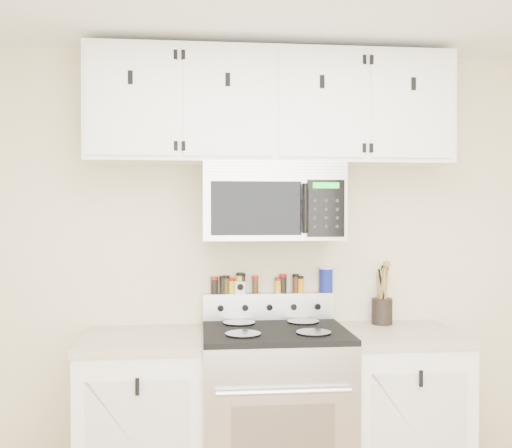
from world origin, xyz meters
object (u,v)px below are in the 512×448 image
Objects in this scene: utensil_crock at (382,309)px; salt_canister at (326,280)px; microwave at (272,201)px; range at (275,415)px.

utensil_crock is 0.36m from salt_canister.
microwave is 0.59m from salt_canister.
salt_canister is at bearing 39.70° from range.
salt_canister reaches higher than range.
utensil_crock is (0.66, 0.21, 0.52)m from range.
microwave is 2.17× the size of utensil_crock.
utensil_crock is (0.66, 0.08, -0.62)m from microwave.
microwave is 0.91m from utensil_crock.
microwave is at bearing 89.77° from range.
microwave is 5.12× the size of salt_canister.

